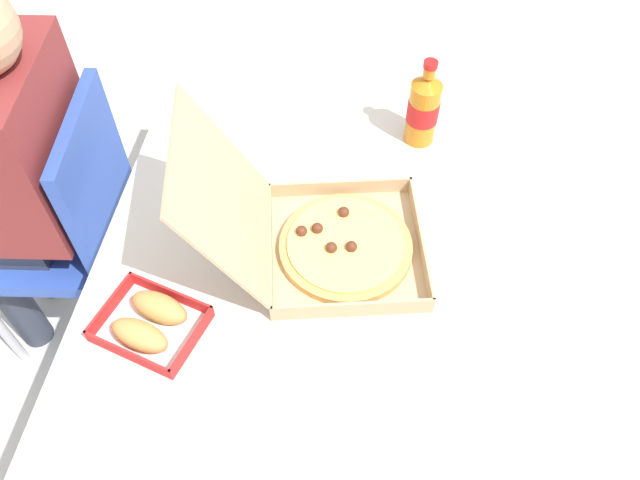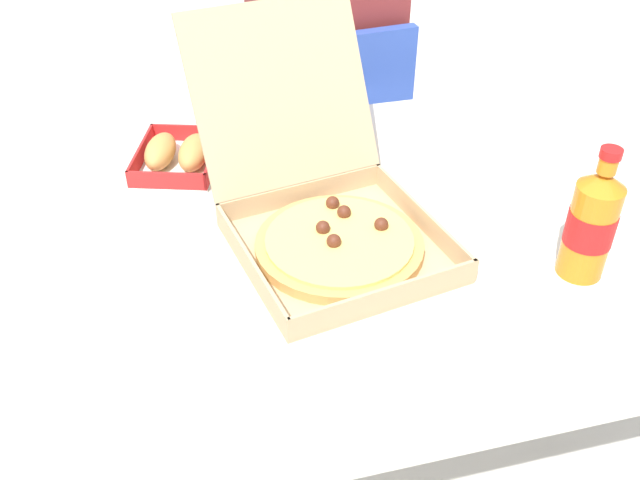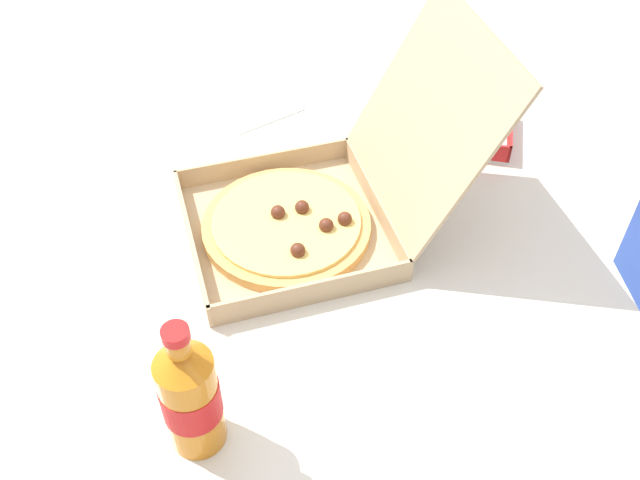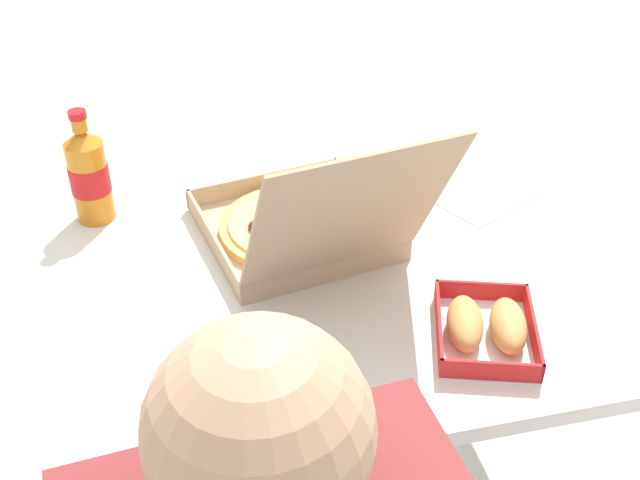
# 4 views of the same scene
# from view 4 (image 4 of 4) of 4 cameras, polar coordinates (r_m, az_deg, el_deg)

# --- Properties ---
(dining_table) EXTENTS (1.44, 0.91, 0.71)m
(dining_table) POSITION_cam_4_polar(r_m,az_deg,el_deg) (1.45, -2.58, -3.12)
(dining_table) COLOR silver
(dining_table) RESTS_ON ground_plane
(pizza_box_open) EXTENTS (0.40, 0.52, 0.33)m
(pizza_box_open) POSITION_cam_4_polar(r_m,az_deg,el_deg) (1.40, -1.26, 1.09)
(pizza_box_open) COLOR tan
(pizza_box_open) RESTS_ON dining_table
(bread_side_box) EXTENTS (0.20, 0.23, 0.06)m
(bread_side_box) POSITION_cam_4_polar(r_m,az_deg,el_deg) (1.24, 11.99, -6.20)
(bread_side_box) COLOR white
(bread_side_box) RESTS_ON dining_table
(cola_bottle) EXTENTS (0.07, 0.07, 0.22)m
(cola_bottle) POSITION_cam_4_polar(r_m,az_deg,el_deg) (1.52, -16.46, 4.58)
(cola_bottle) COLOR orange
(cola_bottle) RESTS_ON dining_table
(paper_menu) EXTENTS (0.26, 0.23, 0.00)m
(paper_menu) POSITION_cam_4_polar(r_m,az_deg,el_deg) (1.61, 11.91, 3.36)
(paper_menu) COLOR white
(paper_menu) RESTS_ON dining_table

